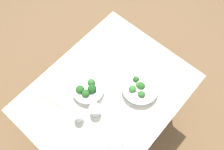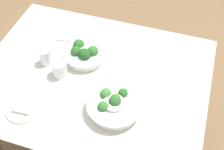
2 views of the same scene
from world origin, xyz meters
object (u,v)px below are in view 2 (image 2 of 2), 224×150
(broccoli_bowl_near, at_px, (84,54))
(fork_by_near_bowl, at_px, (90,35))
(bread_side_plate, at_px, (23,107))
(water_glass_center, at_px, (60,69))
(water_glass_side, at_px, (45,57))
(napkin_folded_upper, at_px, (74,32))
(fork_by_far_bowl, at_px, (47,21))
(table_knife_left, at_px, (118,75))
(broccoli_bowl_far, at_px, (114,105))

(broccoli_bowl_near, bearing_deg, fork_by_near_bowl, -78.35)
(bread_side_plate, xyz_separation_m, fork_by_near_bowl, (-0.12, -0.59, -0.01))
(water_glass_center, bearing_deg, bread_side_plate, 72.72)
(water_glass_side, bearing_deg, napkin_folded_upper, -99.79)
(bread_side_plate, height_order, water_glass_center, water_glass_center)
(bread_side_plate, relative_size, water_glass_side, 1.89)
(fork_by_far_bowl, relative_size, napkin_folded_upper, 0.52)
(water_glass_side, xyz_separation_m, fork_by_far_bowl, (0.15, -0.32, -0.04))
(fork_by_near_bowl, bearing_deg, broccoli_bowl_near, -126.03)
(fork_by_far_bowl, bearing_deg, fork_by_near_bowl, 51.18)
(bread_side_plate, height_order, table_knife_left, bread_side_plate)
(fork_by_far_bowl, relative_size, fork_by_near_bowl, 1.24)
(water_glass_side, distance_m, table_knife_left, 0.40)
(bread_side_plate, height_order, fork_by_far_bowl, bread_side_plate)
(broccoli_bowl_near, relative_size, water_glass_side, 2.46)
(water_glass_center, bearing_deg, broccoli_bowl_far, 159.38)
(fork_by_near_bowl, bearing_deg, water_glass_center, -144.61)
(broccoli_bowl_near, bearing_deg, water_glass_center, 61.70)
(bread_side_plate, bearing_deg, fork_by_far_bowl, -73.96)
(table_knife_left, height_order, napkin_folded_upper, napkin_folded_upper)
(broccoli_bowl_far, relative_size, broccoli_bowl_near, 1.16)
(bread_side_plate, bearing_deg, water_glass_side, -84.88)
(broccoli_bowl_near, distance_m, fork_by_far_bowl, 0.41)
(broccoli_bowl_far, relative_size, table_knife_left, 1.23)
(bread_side_plate, distance_m, table_knife_left, 0.50)
(broccoli_bowl_far, bearing_deg, bread_side_plate, 17.26)
(fork_by_near_bowl, height_order, napkin_folded_upper, napkin_folded_upper)
(fork_by_near_bowl, xyz_separation_m, napkin_folded_upper, (0.10, 0.01, 0.00))
(water_glass_center, xyz_separation_m, fork_by_far_bowl, (0.26, -0.38, -0.04))
(table_knife_left, bearing_deg, broccoli_bowl_far, -9.52)
(bread_side_plate, distance_m, napkin_folded_upper, 0.58)
(broccoli_bowl_near, height_order, water_glass_side, broccoli_bowl_near)
(bread_side_plate, xyz_separation_m, water_glass_center, (-0.08, -0.25, 0.03))
(water_glass_center, distance_m, water_glass_side, 0.12)
(table_knife_left, bearing_deg, water_glass_center, -95.09)
(water_glass_side, bearing_deg, fork_by_far_bowl, -64.52)
(fork_by_far_bowl, bearing_deg, water_glass_center, 4.30)
(broccoli_bowl_near, distance_m, water_glass_center, 0.17)
(water_glass_center, xyz_separation_m, water_glass_side, (0.11, -0.06, 0.00))
(table_knife_left, xyz_separation_m, napkin_folded_upper, (0.35, -0.24, 0.00))
(water_glass_side, height_order, fork_by_far_bowl, water_glass_side)
(broccoli_bowl_far, distance_m, fork_by_far_bowl, 0.78)
(water_glass_side, relative_size, table_knife_left, 0.43)
(water_glass_side, xyz_separation_m, table_knife_left, (-0.39, -0.03, -0.04))
(broccoli_bowl_far, bearing_deg, broccoli_bowl_near, -46.88)
(broccoli_bowl_far, xyz_separation_m, water_glass_center, (0.33, -0.13, 0.01))
(bread_side_plate, xyz_separation_m, water_glass_side, (0.03, -0.31, 0.04))
(fork_by_far_bowl, height_order, napkin_folded_upper, napkin_folded_upper)
(fork_by_far_bowl, bearing_deg, broccoli_bowl_near, 25.42)
(bread_side_plate, xyz_separation_m, fork_by_far_bowl, (0.18, -0.63, -0.01))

